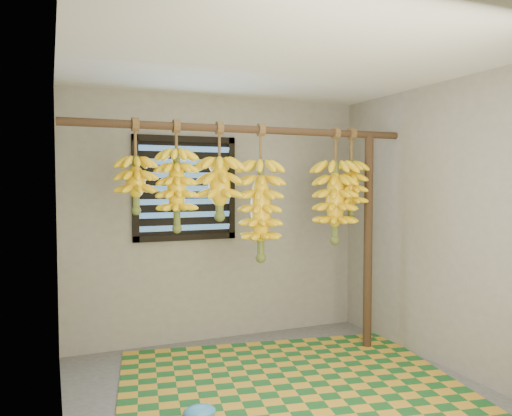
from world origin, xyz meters
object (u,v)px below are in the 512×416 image
banana_bunch_b (177,190)px  banana_bunch_f (351,190)px  support_post (368,242)px  banana_bunch_e (335,202)px  plastic_bag (200,412)px  banana_bunch_a (136,184)px  banana_bunch_d (261,210)px  woven_mat (290,384)px  banana_bunch_c (220,188)px

banana_bunch_b → banana_bunch_f: 1.63m
support_post → banana_bunch_e: 0.53m
plastic_bag → banana_bunch_a: 1.71m
support_post → plastic_bag: size_ratio=9.05×
plastic_bag → banana_bunch_d: banana_bunch_d is taller
banana_bunch_b → banana_bunch_e: size_ratio=0.85×
woven_mat → banana_bunch_e: (0.70, 0.51, 1.38)m
woven_mat → banana_bunch_a: (-1.07, 0.51, 1.54)m
plastic_bag → banana_bunch_c: bearing=63.0°
woven_mat → banana_bunch_a: banana_bunch_a is taller
banana_bunch_c → banana_bunch_f: 1.27m
banana_bunch_b → banana_bunch_c: same height
support_post → banana_bunch_e: size_ratio=1.93×
woven_mat → banana_bunch_b: size_ratio=2.93×
woven_mat → banana_bunch_a: size_ratio=3.54×
woven_mat → banana_bunch_d: bearing=93.4°
banana_bunch_f → plastic_bag: bearing=-154.4°
woven_mat → banana_bunch_c: bearing=127.7°
banana_bunch_d → banana_bunch_f: 0.92m
plastic_bag → banana_bunch_a: banana_bunch_a is taller
banana_bunch_c → banana_bunch_d: 0.41m
banana_bunch_c → banana_bunch_a: bearing=180.0°
banana_bunch_e → banana_bunch_b: bearing=-180.0°
banana_bunch_a → banana_bunch_b: bearing=-0.0°
banana_bunch_e → woven_mat: bearing=-143.8°
support_post → banana_bunch_d: size_ratio=1.73×
banana_bunch_e → banana_bunch_f: same height
plastic_bag → banana_bunch_b: banana_bunch_b is taller
banana_bunch_b → plastic_bag: bearing=-93.7°
banana_bunch_a → banana_bunch_c: same height
banana_bunch_b → banana_bunch_d: bearing=0.0°
banana_bunch_a → banana_bunch_c: 0.68m
banana_bunch_d → banana_bunch_e: 0.74m
woven_mat → banana_bunch_a: bearing=154.4°
banana_bunch_b → banana_bunch_c: 0.36m
banana_bunch_c → plastic_bag: bearing=-117.0°
banana_bunch_c → banana_bunch_f: (1.27, 0.00, -0.03)m
plastic_bag → banana_bunch_f: size_ratio=0.26×
support_post → banana_bunch_a: banana_bunch_a is taller
plastic_bag → banana_bunch_b: bearing=86.3°
woven_mat → banana_bunch_d: size_ratio=2.23×
woven_mat → banana_bunch_f: size_ratio=3.05×
banana_bunch_d → banana_bunch_e: bearing=-0.0°
plastic_bag → banana_bunch_f: banana_bunch_f is taller
banana_bunch_a → banana_bunch_d: (1.04, 0.00, -0.22)m
banana_bunch_b → banana_bunch_d: size_ratio=0.76×
banana_bunch_b → banana_bunch_d: (0.72, 0.00, -0.18)m
banana_bunch_b → banana_bunch_f: size_ratio=1.04×
plastic_bag → banana_bunch_d: bearing=46.0°
support_post → plastic_bag: (-1.87, -0.80, -0.94)m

